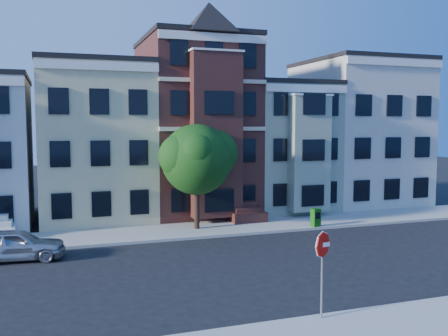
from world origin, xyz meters
name	(u,v)px	position (x,y,z in m)	size (l,w,h in m)	color
ground	(282,265)	(0.00, 0.00, 0.00)	(120.00, 120.00, 0.00)	black
far_sidewalk	(224,228)	(0.00, 8.00, 0.07)	(60.00, 4.00, 0.15)	#9E9B93
near_sidewalk	(399,334)	(0.00, -8.00, 0.07)	(60.00, 4.00, 0.15)	#9E9B93
house_yellow	(94,143)	(-7.00, 14.50, 5.00)	(7.00, 9.00, 10.00)	beige
house_brown	(195,128)	(0.00, 14.50, 6.00)	(7.00, 9.00, 12.00)	#411D18
house_green	(277,148)	(6.50, 14.50, 4.50)	(6.00, 9.00, 9.00)	gray
house_cream	(357,134)	(13.50, 14.50, 5.50)	(8.00, 9.00, 11.00)	beige
street_tree	(197,164)	(-1.69, 8.07, 3.96)	(6.55, 6.55, 7.62)	#1B5212
parked_car	(16,245)	(-11.38, 4.67, 0.74)	(1.76, 4.37, 1.49)	#ACAEB6
newspaper_box	(316,218)	(5.23, 6.30, 0.69)	(0.49, 0.43, 1.08)	#176111
stop_sign	(322,269)	(-1.66, -6.31, 1.74)	(0.87, 0.12, 3.18)	#C00600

